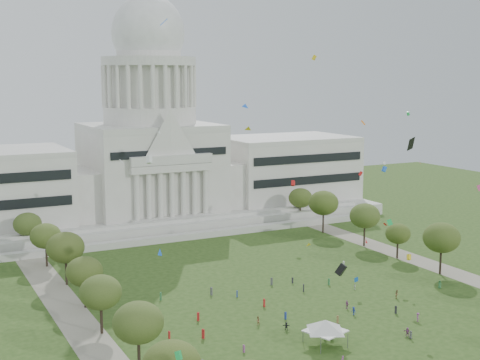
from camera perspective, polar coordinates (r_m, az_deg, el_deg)
The scene contains 28 objects.
ground at distance 142.47m, azimuth 8.45°, elevation -12.07°, with size 400.00×400.00×0.00m, color #284515.
capitol at distance 236.59m, azimuth -7.59°, elevation 1.83°, with size 160.00×64.50×91.30m.
path_left at distance 149.90m, azimuth -14.14°, elevation -11.17°, with size 8.00×160.00×0.04m, color gray.
path_right at distance 193.60m, azimuth 14.94°, elevation -6.65°, with size 8.00×160.00×0.04m, color gray.
row_tree_l_1 at distance 117.88m, azimuth -8.68°, elevation -11.94°, with size 8.86×8.86×12.59m.
row_tree_l_2 at distance 136.14m, azimuth -11.81°, elevation -9.37°, with size 8.42×8.42×11.97m.
row_tree_r_2 at distance 179.84m, azimuth 16.82°, elevation -4.74°, with size 9.55×9.55×13.58m.
row_tree_l_3 at distance 151.86m, azimuth -13.14°, elevation -7.62°, with size 8.12×8.12×11.55m.
row_tree_r_3 at distance 192.82m, azimuth 13.33°, elevation -4.49°, with size 7.01×7.01×9.98m.
row_tree_l_4 at distance 168.98m, azimuth -14.68°, elevation -5.60°, with size 9.29×9.29×13.21m.
row_tree_r_4 at distance 204.34m, azimuth 10.61°, elevation -3.02°, with size 9.19×9.19×13.06m.
row_tree_l_5 at distance 186.73m, azimuth -16.26°, elevation -4.61°, with size 8.33×8.33×11.85m.
row_tree_r_5 at distance 219.47m, azimuth 7.14°, elevation -1.96°, with size 9.82×9.82×13.96m.
row_tree_l_6 at distance 203.93m, azimuth -17.68°, elevation -3.60°, with size 8.19×8.19×11.64m.
row_tree_r_6 at distance 235.80m, azimuth 5.18°, elevation -1.54°, with size 8.42×8.42×11.97m.
event_tent at distance 130.43m, azimuth 7.30°, elevation -12.19°, with size 11.55×11.55×5.10m.
person_0 at distance 170.09m, azimuth 16.68°, elevation -8.53°, with size 0.96×0.63×1.97m, color #33723F.
person_2 at distance 160.14m, azimuth 13.25°, elevation -9.47°, with size 0.97×0.60×2.00m, color olive.
person_3 at distance 147.79m, azimuth 9.67°, elevation -10.95°, with size 1.16×0.60×1.80m, color navy.
person_4 at distance 151.37m, azimuth 9.11°, elevation -10.44°, with size 1.12×0.61×1.90m, color #994C8C.
person_5 at distance 137.92m, azimuth 3.97°, elevation -12.34°, with size 1.56×0.62×1.68m, color #26262B.
person_6 at distance 137.54m, azimuth 14.36°, elevation -12.67°, with size 0.79×0.51×1.61m, color #4C4C51.
person_8 at distance 140.21m, azimuth 1.52°, elevation -11.91°, with size 0.91×0.56×1.88m, color olive.
person_9 at distance 146.90m, azimuth 14.95°, elevation -11.24°, with size 1.22×0.63×1.89m, color #994C8C.
person_10 at distance 164.74m, azimuth 9.77°, elevation -8.96°, with size 0.79×0.43×1.35m, color silver.
person_11 at distance 138.66m, azimuth 14.10°, elevation -12.45°, with size 1.63×0.65×1.76m, color #994C8C.
distant_crowd at distance 148.03m, azimuth 1.14°, elevation -10.81°, with size 64.42×41.06×1.91m.
kite_swarm at distance 139.45m, azimuth 5.84°, elevation -1.10°, with size 86.31×102.88×64.75m.
Camera 1 is at (-78.17, -107.94, 50.35)m, focal length 50.00 mm.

